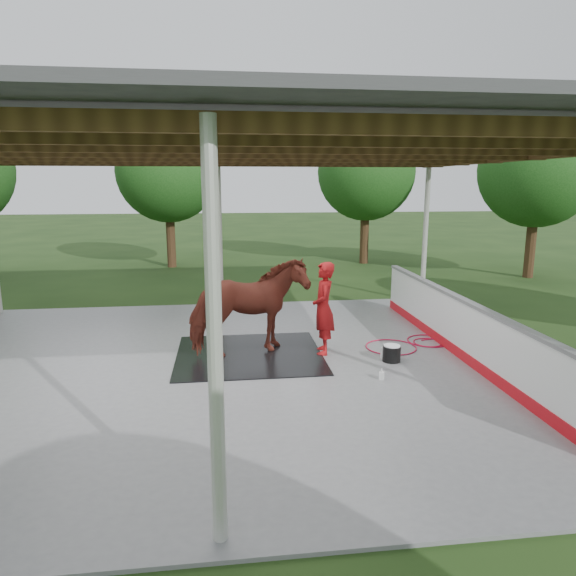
{
  "coord_description": "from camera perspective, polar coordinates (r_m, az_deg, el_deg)",
  "views": [
    {
      "loc": [
        0.1,
        -9.03,
        3.35
      ],
      "look_at": [
        1.31,
        0.58,
        1.36
      ],
      "focal_mm": 32.0,
      "sensor_mm": 36.0,
      "label": 1
    }
  ],
  "objects": [
    {
      "name": "dasher_board",
      "position": [
        10.46,
        18.64,
        -4.32
      ],
      "size": [
        0.16,
        8.0,
        1.15
      ],
      "color": "red",
      "rests_on": "concrete_slab"
    },
    {
      "name": "pavilion_structure",
      "position": [
        9.05,
        -8.09,
        15.38
      ],
      "size": [
        12.6,
        10.6,
        4.05
      ],
      "color": "beige",
      "rests_on": "ground"
    },
    {
      "name": "horse",
      "position": [
        9.88,
        -4.4,
        -2.15
      ],
      "size": [
        2.41,
        1.56,
        1.87
      ],
      "primitive_type": "imported",
      "rotation": [
        0.0,
        0.0,
        1.84
      ],
      "color": "maroon",
      "rests_on": "rubber_mat"
    },
    {
      "name": "soap_bottle_a",
      "position": [
        9.99,
        10.58,
        -6.93
      ],
      "size": [
        0.14,
        0.14,
        0.32
      ],
      "primitive_type": "imported",
      "rotation": [
        0.0,
        0.0,
        0.15
      ],
      "color": "silver",
      "rests_on": "concrete_slab"
    },
    {
      "name": "handler",
      "position": [
        10.02,
        3.97,
        -2.25
      ],
      "size": [
        0.51,
        0.71,
        1.81
      ],
      "primitive_type": "imported",
      "rotation": [
        0.0,
        0.0,
        -1.69
      ],
      "color": "#B01215",
      "rests_on": "concrete_slab"
    },
    {
      "name": "wash_bucket",
      "position": [
        9.92,
        11.44,
        -7.09
      ],
      "size": [
        0.34,
        0.34,
        0.31
      ],
      "color": "black",
      "rests_on": "concrete_slab"
    },
    {
      "name": "hose_coil",
      "position": [
        11.05,
        13.53,
        -6.05
      ],
      "size": [
        2.56,
        1.29,
        0.02
      ],
      "color": "#C10D35",
      "rests_on": "concrete_slab"
    },
    {
      "name": "ground",
      "position": [
        9.63,
        -7.42,
        -8.87
      ],
      "size": [
        100.0,
        100.0,
        0.0
      ],
      "primitive_type": "plane",
      "color": "#1E3814"
    },
    {
      "name": "rubber_mat",
      "position": [
        10.15,
        -4.31,
        -7.35
      ],
      "size": [
        2.81,
        2.64,
        0.02
      ],
      "primitive_type": "cube",
      "color": "black",
      "rests_on": "concrete_slab"
    },
    {
      "name": "concrete_slab",
      "position": [
        9.62,
        -7.42,
        -8.73
      ],
      "size": [
        12.0,
        10.0,
        0.05
      ],
      "primitive_type": "cube",
      "color": "slate",
      "rests_on": "ground"
    },
    {
      "name": "tree_belt",
      "position": [
        9.94,
        -6.21,
        14.05
      ],
      "size": [
        28.0,
        28.0,
        5.8
      ],
      "color": "#382314",
      "rests_on": "ground"
    },
    {
      "name": "soap_bottle_b",
      "position": [
        9.03,
        10.37,
        -9.37
      ],
      "size": [
        0.11,
        0.12,
        0.2
      ],
      "primitive_type": "imported",
      "rotation": [
        0.0,
        0.0,
        -0.34
      ],
      "color": "#338CD8",
      "rests_on": "concrete_slab"
    }
  ]
}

